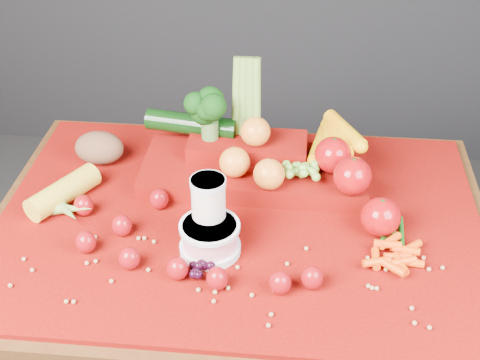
# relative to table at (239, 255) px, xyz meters

# --- Properties ---
(table) EXTENTS (1.10, 0.80, 0.75)m
(table) POSITION_rel_table_xyz_m (0.00, 0.00, 0.00)
(table) COLOR #391C0D
(table) RESTS_ON ground
(red_cloth) EXTENTS (1.05, 0.75, 0.01)m
(red_cloth) POSITION_rel_table_xyz_m (0.00, 0.00, 0.10)
(red_cloth) COLOR #710C03
(red_cloth) RESTS_ON table
(milk_glass) EXTENTS (0.07, 0.07, 0.16)m
(milk_glass) POSITION_rel_table_xyz_m (-0.05, -0.08, 0.19)
(milk_glass) COLOR silver
(milk_glass) RESTS_ON red_cloth
(yogurt_bowl) EXTENTS (0.13, 0.13, 0.07)m
(yogurt_bowl) POSITION_rel_table_xyz_m (-0.05, -0.11, 0.14)
(yogurt_bowl) COLOR silver
(yogurt_bowl) RESTS_ON red_cloth
(strawberry_scatter) EXTENTS (0.54, 0.28, 0.05)m
(strawberry_scatter) POSITION_rel_table_xyz_m (-0.12, -0.14, 0.13)
(strawberry_scatter) COLOR #9A0A13
(strawberry_scatter) RESTS_ON red_cloth
(dark_grape_cluster) EXTENTS (0.06, 0.05, 0.03)m
(dark_grape_cluster) POSITION_rel_table_xyz_m (-0.06, -0.19, 0.12)
(dark_grape_cluster) COLOR black
(dark_grape_cluster) RESTS_ON red_cloth
(soybean_scatter) EXTENTS (0.84, 0.24, 0.01)m
(soybean_scatter) POSITION_rel_table_xyz_m (0.00, -0.20, 0.11)
(soybean_scatter) COLOR #AE7C4B
(soybean_scatter) RESTS_ON red_cloth
(corn_ear) EXTENTS (0.25, 0.26, 0.06)m
(corn_ear) POSITION_rel_table_xyz_m (-0.39, -0.01, 0.13)
(corn_ear) COLOR yellow
(corn_ear) RESTS_ON red_cloth
(potato) EXTENTS (0.12, 0.09, 0.08)m
(potato) POSITION_rel_table_xyz_m (-0.36, 0.19, 0.15)
(potato) COLOR brown
(potato) RESTS_ON red_cloth
(baby_carrot_pile) EXTENTS (0.18, 0.17, 0.03)m
(baby_carrot_pile) POSITION_rel_table_xyz_m (0.33, -0.12, 0.12)
(baby_carrot_pile) COLOR #E04307
(baby_carrot_pile) RESTS_ON red_cloth
(green_bean_pile) EXTENTS (0.14, 0.12, 0.01)m
(green_bean_pile) POSITION_rel_table_xyz_m (0.33, -0.01, 0.11)
(green_bean_pile) COLOR #155513
(green_bean_pile) RESTS_ON red_cloth
(produce_mound) EXTENTS (0.60, 0.36, 0.27)m
(produce_mound) POSITION_rel_table_xyz_m (0.05, 0.15, 0.17)
(produce_mound) COLOR #710C03
(produce_mound) RESTS_ON red_cloth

